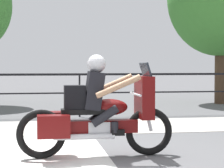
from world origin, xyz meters
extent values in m
plane|color=#565659|center=(0.00, 0.00, 0.00)|extent=(120.00, 120.00, 0.00)
cube|color=#B7B2A8|center=(0.00, 3.40, 0.01)|extent=(44.00, 2.40, 0.01)
cube|color=silver|center=(-1.55, -0.20, 0.00)|extent=(3.04, 6.00, 0.01)
cube|color=black|center=(0.00, 5.44, 1.18)|extent=(36.00, 0.04, 0.06)
cube|color=black|center=(0.00, 5.44, 0.67)|extent=(36.00, 0.03, 0.04)
cylinder|color=black|center=(0.00, 5.44, 0.61)|extent=(0.05, 0.05, 1.21)
torus|color=black|center=(0.62, 0.07, 0.38)|extent=(0.76, 0.11, 0.76)
torus|color=black|center=(-1.08, 0.07, 0.38)|extent=(0.76, 0.11, 0.76)
cube|color=#5B0C0C|center=(-0.23, 0.07, 0.48)|extent=(1.29, 0.22, 0.20)
cube|color=silver|center=(-0.20, 0.07, 0.43)|extent=(0.34, 0.26, 0.26)
ellipsoid|color=#5B0C0C|center=(-0.03, 0.07, 0.78)|extent=(0.59, 0.30, 0.26)
cube|color=black|center=(-0.40, 0.07, 0.72)|extent=(0.74, 0.28, 0.08)
cube|color=#5B0C0C|center=(0.54, 0.07, 0.93)|extent=(0.20, 0.59, 0.66)
cube|color=#1E232B|center=(0.56, 0.07, 1.36)|extent=(0.10, 0.50, 0.24)
cylinder|color=silver|center=(0.40, 0.07, 0.98)|extent=(0.04, 0.70, 0.04)
cylinder|color=silver|center=(-0.43, -0.09, 0.35)|extent=(0.93, 0.09, 0.09)
cube|color=#5B0C0C|center=(-0.90, -0.17, 0.53)|extent=(0.48, 0.28, 0.33)
cube|color=#5B0C0C|center=(-0.90, 0.31, 0.53)|extent=(0.48, 0.28, 0.33)
cylinder|color=silver|center=(0.59, 0.07, 0.65)|extent=(0.19, 0.06, 0.54)
cube|color=black|center=(-0.26, 0.07, 1.04)|extent=(0.32, 0.36, 0.61)
sphere|color=tan|center=(-0.22, 0.07, 1.43)|extent=(0.23, 0.23, 0.23)
sphere|color=#B7B7BC|center=(-0.22, 0.07, 1.45)|extent=(0.29, 0.29, 0.29)
cylinder|color=black|center=(-0.11, -0.08, 0.66)|extent=(0.44, 0.13, 0.34)
cylinder|color=black|center=(0.04, -0.08, 0.48)|extent=(0.11, 0.11, 0.17)
cube|color=black|center=(0.09, -0.08, 0.40)|extent=(0.20, 0.10, 0.09)
cylinder|color=black|center=(-0.11, 0.22, 0.66)|extent=(0.44, 0.13, 0.34)
cylinder|color=black|center=(0.04, 0.22, 0.48)|extent=(0.11, 0.11, 0.17)
cube|color=black|center=(0.09, 0.22, 0.40)|extent=(0.20, 0.10, 0.09)
cylinder|color=tan|center=(0.07, -0.23, 1.12)|extent=(0.69, 0.09, 0.36)
cylinder|color=tan|center=(0.07, 0.37, 1.12)|extent=(0.69, 0.09, 0.36)
cube|color=black|center=(-0.56, 0.07, 0.93)|extent=(0.32, 0.25, 0.38)
cylinder|color=#473323|center=(5.56, 8.77, 1.16)|extent=(0.39, 0.39, 2.32)
camera|label=1|loc=(-1.10, -6.63, 1.43)|focal=70.00mm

